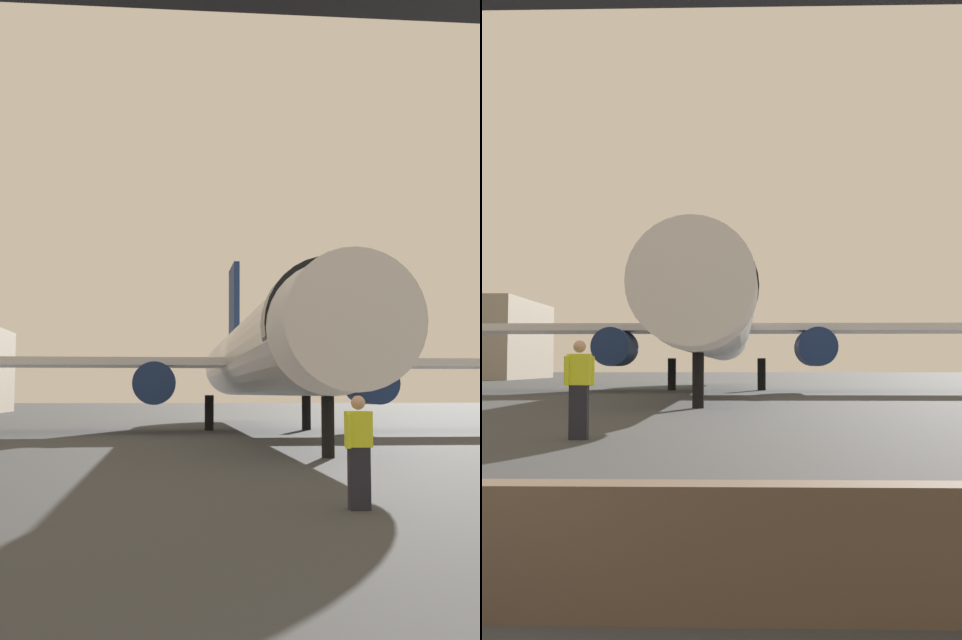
% 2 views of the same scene
% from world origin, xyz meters
% --- Properties ---
extents(ground_plane, '(220.00, 220.00, 0.00)m').
position_xyz_m(ground_plane, '(0.00, 40.00, 0.00)').
color(ground_plane, '#383A3D').
extents(airplane, '(29.03, 36.34, 10.37)m').
position_xyz_m(airplane, '(1.45, 33.17, 3.52)').
color(airplane, silver).
rests_on(airplane, ground).
extents(ground_crew_worker, '(0.48, 0.37, 1.74)m').
position_xyz_m(ground_crew_worker, '(-0.08, 9.08, 0.90)').
color(ground_crew_worker, black).
rests_on(ground_crew_worker, ground).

